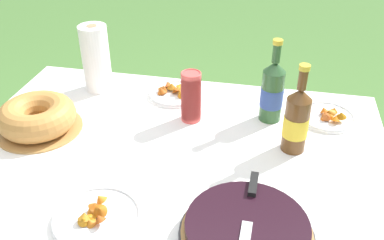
{
  "coord_description": "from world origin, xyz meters",
  "views": [
    {
      "loc": [
        0.3,
        -1.08,
        1.53
      ],
      "look_at": [
        0.05,
        0.12,
        0.75
      ],
      "focal_mm": 40.0,
      "sensor_mm": 36.0,
      "label": 1
    }
  ],
  "objects_px": {
    "berry_tart": "(247,231)",
    "paper_towel_roll": "(96,58)",
    "snack_plate_left": "(327,116)",
    "snack_plate_right": "(174,92)",
    "cup_stack": "(191,97)",
    "serving_knife": "(249,213)",
    "snack_plate_near": "(96,217)",
    "bundt_cake": "(37,117)",
    "cider_bottle_amber": "(296,120)",
    "cider_bottle_green": "(272,91)"
  },
  "relations": [
    {
      "from": "berry_tart",
      "to": "paper_towel_roll",
      "type": "bearing_deg",
      "value": 134.5
    },
    {
      "from": "snack_plate_left",
      "to": "snack_plate_right",
      "type": "xyz_separation_m",
      "value": [
        -0.59,
        0.06,
        0.0
      ]
    },
    {
      "from": "berry_tart",
      "to": "cup_stack",
      "type": "height_order",
      "value": "cup_stack"
    },
    {
      "from": "serving_knife",
      "to": "snack_plate_left",
      "type": "bearing_deg",
      "value": 159.72
    },
    {
      "from": "snack_plate_near",
      "to": "paper_towel_roll",
      "type": "bearing_deg",
      "value": 111.45
    },
    {
      "from": "bundt_cake",
      "to": "cider_bottle_amber",
      "type": "xyz_separation_m",
      "value": [
        0.88,
        0.06,
        0.06
      ]
    },
    {
      "from": "bundt_cake",
      "to": "cider_bottle_green",
      "type": "relative_size",
      "value": 0.97
    },
    {
      "from": "snack_plate_left",
      "to": "snack_plate_right",
      "type": "height_order",
      "value": "snack_plate_right"
    },
    {
      "from": "bundt_cake",
      "to": "snack_plate_right",
      "type": "xyz_separation_m",
      "value": [
        0.41,
        0.34,
        -0.04
      ]
    },
    {
      "from": "snack_plate_near",
      "to": "paper_towel_roll",
      "type": "distance_m",
      "value": 0.76
    },
    {
      "from": "serving_knife",
      "to": "snack_plate_right",
      "type": "bearing_deg",
      "value": -150.67
    },
    {
      "from": "snack_plate_right",
      "to": "bundt_cake",
      "type": "bearing_deg",
      "value": -140.54
    },
    {
      "from": "bundt_cake",
      "to": "paper_towel_roll",
      "type": "distance_m",
      "value": 0.35
    },
    {
      "from": "cup_stack",
      "to": "snack_plate_right",
      "type": "bearing_deg",
      "value": 122.65
    },
    {
      "from": "cider_bottle_green",
      "to": "cider_bottle_amber",
      "type": "relative_size",
      "value": 1.01
    },
    {
      "from": "cup_stack",
      "to": "cider_bottle_amber",
      "type": "bearing_deg",
      "value": -16.74
    },
    {
      "from": "snack_plate_right",
      "to": "paper_towel_roll",
      "type": "relative_size",
      "value": 0.78
    },
    {
      "from": "serving_knife",
      "to": "snack_plate_near",
      "type": "height_order",
      "value": "serving_knife"
    },
    {
      "from": "bundt_cake",
      "to": "cider_bottle_amber",
      "type": "distance_m",
      "value": 0.88
    },
    {
      "from": "bundt_cake",
      "to": "snack_plate_left",
      "type": "relative_size",
      "value": 1.43
    },
    {
      "from": "cider_bottle_green",
      "to": "snack_plate_left",
      "type": "height_order",
      "value": "cider_bottle_green"
    },
    {
      "from": "paper_towel_roll",
      "to": "cider_bottle_amber",
      "type": "bearing_deg",
      "value": -18.71
    },
    {
      "from": "bundt_cake",
      "to": "paper_towel_roll",
      "type": "xyz_separation_m",
      "value": [
        0.09,
        0.33,
        0.08
      ]
    },
    {
      "from": "berry_tart",
      "to": "cider_bottle_green",
      "type": "relative_size",
      "value": 1.12
    },
    {
      "from": "snack_plate_near",
      "to": "paper_towel_roll",
      "type": "xyz_separation_m",
      "value": [
        -0.27,
        0.7,
        0.12
      ]
    },
    {
      "from": "serving_knife",
      "to": "snack_plate_right",
      "type": "xyz_separation_m",
      "value": [
        -0.36,
        0.66,
        -0.05
      ]
    },
    {
      "from": "cider_bottle_amber",
      "to": "snack_plate_right",
      "type": "bearing_deg",
      "value": 149.98
    },
    {
      "from": "berry_tart",
      "to": "cup_stack",
      "type": "relative_size",
      "value": 1.82
    },
    {
      "from": "serving_knife",
      "to": "snack_plate_left",
      "type": "xyz_separation_m",
      "value": [
        0.23,
        0.6,
        -0.05
      ]
    },
    {
      "from": "berry_tart",
      "to": "cup_stack",
      "type": "distance_m",
      "value": 0.59
    },
    {
      "from": "serving_knife",
      "to": "bundt_cake",
      "type": "relative_size",
      "value": 1.26
    },
    {
      "from": "cider_bottle_amber",
      "to": "snack_plate_near",
      "type": "height_order",
      "value": "cider_bottle_amber"
    },
    {
      "from": "serving_knife",
      "to": "cider_bottle_amber",
      "type": "height_order",
      "value": "cider_bottle_amber"
    },
    {
      "from": "bundt_cake",
      "to": "cider_bottle_amber",
      "type": "relative_size",
      "value": 0.98
    },
    {
      "from": "cup_stack",
      "to": "snack_plate_left",
      "type": "height_order",
      "value": "cup_stack"
    },
    {
      "from": "serving_knife",
      "to": "cider_bottle_green",
      "type": "xyz_separation_m",
      "value": [
        0.03,
        0.56,
        0.05
      ]
    },
    {
      "from": "serving_knife",
      "to": "berry_tart",
      "type": "bearing_deg",
      "value": -0.0
    },
    {
      "from": "cider_bottle_green",
      "to": "cup_stack",
      "type": "bearing_deg",
      "value": -167.52
    },
    {
      "from": "serving_knife",
      "to": "snack_plate_near",
      "type": "bearing_deg",
      "value": -82.78
    },
    {
      "from": "cider_bottle_amber",
      "to": "snack_plate_right",
      "type": "height_order",
      "value": "cider_bottle_amber"
    },
    {
      "from": "cider_bottle_amber",
      "to": "snack_plate_left",
      "type": "height_order",
      "value": "cider_bottle_amber"
    },
    {
      "from": "cider_bottle_green",
      "to": "snack_plate_right",
      "type": "distance_m",
      "value": 0.41
    },
    {
      "from": "serving_knife",
      "to": "snack_plate_right",
      "type": "relative_size",
      "value": 1.79
    },
    {
      "from": "serving_knife",
      "to": "snack_plate_right",
      "type": "distance_m",
      "value": 0.75
    },
    {
      "from": "berry_tart",
      "to": "snack_plate_near",
      "type": "xyz_separation_m",
      "value": [
        -0.4,
        -0.01,
        -0.02
      ]
    },
    {
      "from": "bundt_cake",
      "to": "snack_plate_near",
      "type": "xyz_separation_m",
      "value": [
        0.37,
        -0.37,
        -0.04
      ]
    },
    {
      "from": "berry_tart",
      "to": "snack_plate_right",
      "type": "xyz_separation_m",
      "value": [
        -0.36,
        0.69,
        -0.01
      ]
    },
    {
      "from": "snack_plate_near",
      "to": "snack_plate_left",
      "type": "distance_m",
      "value": 0.9
    },
    {
      "from": "serving_knife",
      "to": "paper_towel_roll",
      "type": "relative_size",
      "value": 1.39
    },
    {
      "from": "cider_bottle_green",
      "to": "paper_towel_roll",
      "type": "xyz_separation_m",
      "value": [
        -0.7,
        0.09,
        0.02
      ]
    }
  ]
}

